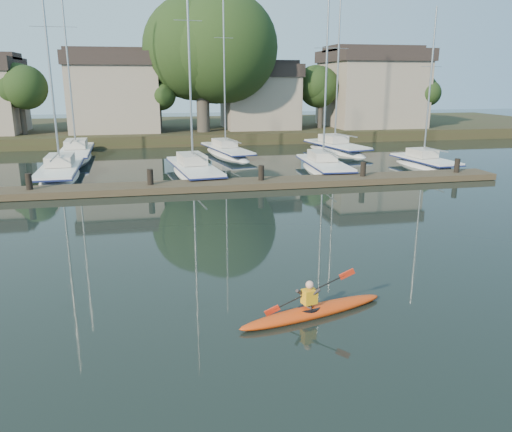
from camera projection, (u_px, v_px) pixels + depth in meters
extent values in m
plane|color=black|center=(263.00, 293.00, 13.86)|extent=(160.00, 160.00, 0.00)
ellipsoid|color=#DC4E10|center=(313.00, 312.00, 12.56)|extent=(4.14, 1.64, 0.31)
cylinder|color=black|center=(309.00, 309.00, 12.48)|extent=(0.76, 0.76, 0.08)
imported|color=#2B2628|center=(309.00, 297.00, 12.39)|extent=(0.29, 0.37, 0.90)
cube|color=orange|center=(309.00, 296.00, 12.39)|extent=(0.41, 0.34, 0.37)
sphere|color=#D69986|center=(310.00, 285.00, 12.30)|extent=(0.20, 0.20, 0.20)
cube|color=#4C3D2B|center=(207.00, 185.00, 27.04)|extent=(34.00, 2.00, 0.35)
cylinder|color=black|center=(30.00, 191.00, 25.25)|extent=(0.32, 0.32, 1.80)
cylinder|color=black|center=(151.00, 186.00, 26.42)|extent=(0.32, 0.32, 1.80)
cylinder|color=black|center=(261.00, 181.00, 27.60)|extent=(0.32, 0.32, 1.80)
cylinder|color=black|center=(363.00, 177.00, 28.77)|extent=(0.32, 0.32, 1.80)
cylinder|color=black|center=(456.00, 174.00, 29.94)|extent=(0.32, 0.32, 1.80)
ellipsoid|color=silver|center=(61.00, 183.00, 30.46)|extent=(2.61, 9.24, 2.05)
cube|color=silver|center=(59.00, 168.00, 30.20)|extent=(2.44, 7.59, 0.15)
cube|color=navy|center=(60.00, 169.00, 30.22)|extent=(2.53, 7.77, 0.09)
cube|color=#B9B1A9|center=(60.00, 160.00, 30.61)|extent=(1.61, 2.62, 0.59)
cylinder|color=#9EA0A5|center=(48.00, 55.00, 28.74)|extent=(0.13, 0.13, 12.93)
cylinder|color=#9EA0A5|center=(55.00, 157.00, 28.69)|extent=(0.22, 3.48, 0.09)
cylinder|color=#9EA0A5|center=(45.00, 26.00, 28.33)|extent=(1.72, 0.10, 0.03)
ellipsoid|color=silver|center=(194.00, 181.00, 31.16)|extent=(3.37, 9.62, 1.99)
cube|color=silver|center=(194.00, 166.00, 30.91)|extent=(3.05, 7.93, 0.15)
cube|color=navy|center=(194.00, 167.00, 30.93)|extent=(3.16, 8.13, 0.08)
cube|color=#B9B1A9|center=(192.00, 158.00, 31.33)|extent=(1.79, 2.80, 0.58)
cylinder|color=#9EA0A5|center=(189.00, 50.00, 29.36)|extent=(0.13, 0.13, 13.61)
cylinder|color=#9EA0A5|center=(198.00, 156.00, 29.40)|extent=(0.54, 3.56, 0.08)
cylinder|color=#9EA0A5|center=(188.00, 20.00, 28.93)|extent=(1.67, 0.24, 0.03)
ellipsoid|color=silver|center=(324.00, 176.00, 32.56)|extent=(2.56, 8.32, 1.95)
cube|color=silver|center=(324.00, 162.00, 32.31)|extent=(2.39, 6.84, 0.14)
cube|color=navy|center=(324.00, 164.00, 32.34)|extent=(2.48, 7.01, 0.08)
cube|color=#B9B1A9|center=(322.00, 155.00, 32.68)|extent=(1.55, 2.37, 0.57)
cylinder|color=#9EA0A5|center=(326.00, 71.00, 31.04)|extent=(0.12, 0.12, 11.31)
cylinder|color=#9EA0A5|center=(330.00, 152.00, 30.92)|extent=(0.24, 3.13, 0.08)
cylinder|color=#9EA0A5|center=(327.00, 48.00, 30.69)|extent=(1.64, 0.11, 0.03)
ellipsoid|color=silver|center=(424.00, 172.00, 34.16)|extent=(2.74, 6.94, 1.84)
cube|color=silver|center=(425.00, 159.00, 33.93)|extent=(2.51, 5.72, 0.14)
cube|color=navy|center=(425.00, 160.00, 33.95)|extent=(2.60, 5.86, 0.08)
cube|color=#B9B1A9|center=(422.00, 153.00, 34.21)|extent=(1.55, 2.03, 0.53)
cylinder|color=#9EA0A5|center=(430.00, 85.00, 32.83)|extent=(0.12, 0.12, 9.66)
cylinder|color=#9EA0A5|center=(436.00, 150.00, 32.80)|extent=(0.35, 2.56, 0.08)
cylinder|color=#9EA0A5|center=(432.00, 67.00, 32.53)|extent=(1.54, 0.19, 0.03)
ellipsoid|color=silver|center=(77.00, 163.00, 38.14)|extent=(2.73, 9.88, 2.07)
cube|color=silver|center=(76.00, 150.00, 37.88)|extent=(2.54, 8.12, 0.15)
cube|color=navy|center=(76.00, 151.00, 37.91)|extent=(2.63, 8.32, 0.09)
cube|color=#B9B1A9|center=(76.00, 144.00, 38.32)|extent=(1.65, 2.81, 0.60)
cylinder|color=#9EA0A5|center=(67.00, 52.00, 36.28)|extent=(0.13, 0.13, 14.14)
cylinder|color=#9EA0A5|center=(73.00, 141.00, 36.28)|extent=(0.26, 3.72, 0.09)
cylinder|color=#9EA0A5|center=(64.00, 27.00, 35.83)|extent=(1.74, 0.11, 0.03)
ellipsoid|color=silver|center=(227.00, 159.00, 39.66)|extent=(3.71, 9.68, 1.80)
cube|color=silver|center=(227.00, 148.00, 39.43)|extent=(3.30, 7.98, 0.13)
cube|color=navy|center=(227.00, 149.00, 39.45)|extent=(3.41, 8.18, 0.08)
cube|color=#B9B1A9|center=(224.00, 143.00, 39.85)|extent=(1.80, 2.85, 0.52)
cylinder|color=#9EA0A5|center=(224.00, 60.00, 37.92)|extent=(0.11, 0.11, 13.26)
cylinder|color=#9EA0A5|center=(233.00, 140.00, 37.97)|extent=(0.74, 3.55, 0.08)
cylinder|color=#9EA0A5|center=(224.00, 38.00, 37.50)|extent=(1.49, 0.31, 0.03)
ellipsoid|color=silver|center=(336.00, 156.00, 41.42)|extent=(3.87, 9.04, 2.08)
cube|color=silver|center=(336.00, 144.00, 41.16)|extent=(3.47, 7.47, 0.15)
cube|color=navy|center=(336.00, 145.00, 41.19)|extent=(3.59, 7.66, 0.09)
cube|color=#B9B1A9|center=(333.00, 139.00, 41.53)|extent=(1.96, 2.70, 0.60)
cylinder|color=#9EA0A5|center=(338.00, 67.00, 39.79)|extent=(0.13, 0.13, 12.06)
cylinder|color=#9EA0A5|center=(345.00, 135.00, 39.76)|extent=(0.70, 3.29, 0.09)
cylinder|color=#9EA0A5|center=(339.00, 48.00, 39.41)|extent=(1.73, 0.35, 0.03)
cube|color=#2C3319|center=(177.00, 129.00, 55.29)|extent=(90.00, 24.00, 1.00)
cube|color=gray|center=(116.00, 99.00, 47.53)|extent=(8.00, 8.00, 6.00)
cube|color=#2D2420|center=(113.00, 59.00, 46.58)|extent=(8.40, 8.40, 1.20)
cube|color=gray|center=(259.00, 103.00, 50.40)|extent=(7.00, 7.00, 5.00)
cube|color=#2D2420|center=(259.00, 71.00, 49.58)|extent=(7.35, 7.35, 1.20)
cube|color=gray|center=(370.00, 94.00, 52.55)|extent=(9.00, 9.00, 6.50)
cube|color=#2D2420|center=(373.00, 56.00, 51.53)|extent=(9.45, 9.45, 1.20)
cylinder|color=#464038|center=(203.00, 105.00, 46.39)|extent=(1.20, 1.20, 5.00)
sphere|color=black|center=(201.00, 48.00, 45.07)|extent=(8.50, 8.50, 8.50)
cylinder|color=#464038|center=(23.00, 117.00, 44.48)|extent=(0.48, 0.48, 3.00)
sphere|color=black|center=(20.00, 88.00, 43.82)|extent=(3.40, 3.40, 3.40)
cylinder|color=#464038|center=(160.00, 117.00, 46.37)|extent=(0.38, 0.38, 2.80)
sphere|color=black|center=(159.00, 93.00, 45.79)|extent=(2.72, 2.72, 2.72)
cylinder|color=#464038|center=(320.00, 112.00, 50.39)|extent=(0.50, 0.50, 3.20)
sphere|color=black|center=(321.00, 85.00, 49.69)|extent=(3.57, 3.57, 3.57)
cylinder|color=#464038|center=(418.00, 115.00, 51.01)|extent=(0.41, 0.41, 2.60)
sphere|color=black|center=(420.00, 93.00, 50.44)|extent=(2.89, 2.89, 2.89)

